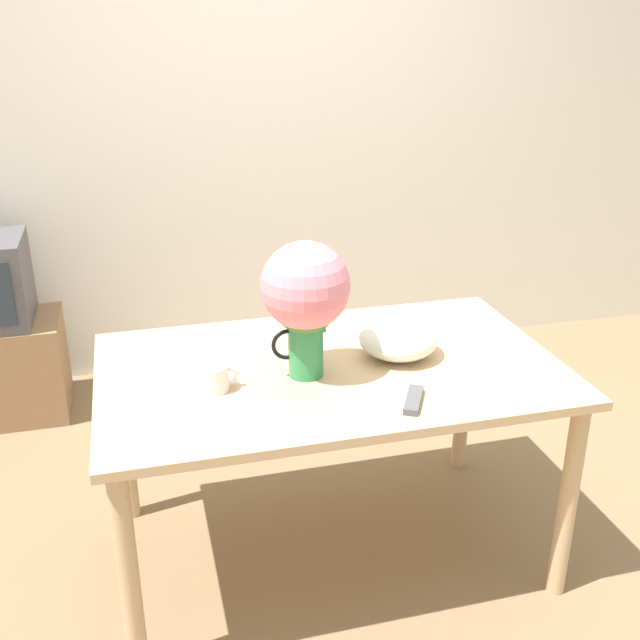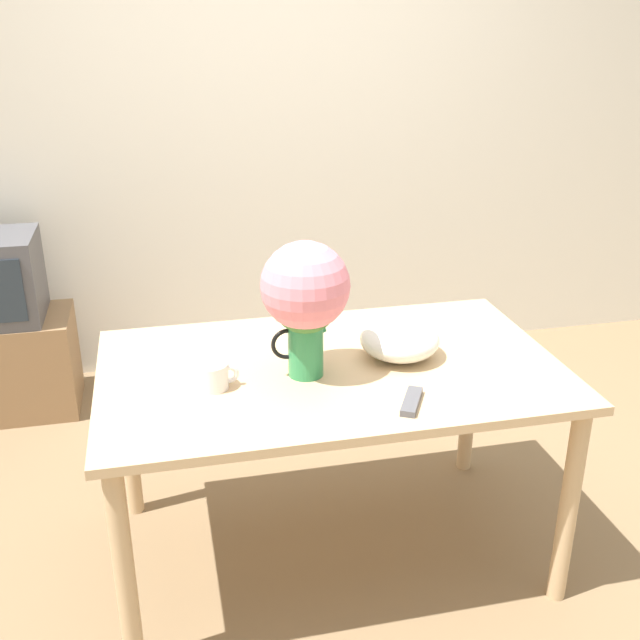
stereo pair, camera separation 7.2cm
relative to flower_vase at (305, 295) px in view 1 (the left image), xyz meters
name	(u,v)px [view 1 (the left image)]	position (x,y,z in m)	size (l,w,h in m)	color
ground_plane	(349,544)	(0.17, 0.06, -1.02)	(12.00, 12.00, 0.00)	#7F6647
wall_back	(256,122)	(0.17, 1.76, 0.28)	(8.00, 0.05, 2.60)	silver
table	(330,390)	(0.09, 0.05, -0.36)	(1.50, 0.91, 0.75)	tan
flower_vase	(305,295)	(0.00, 0.00, 0.00)	(0.28, 0.28, 0.44)	#2D844C
coffee_mug	(214,377)	(-0.30, -0.03, -0.23)	(0.13, 0.10, 0.08)	white
white_bowl	(398,339)	(0.33, 0.06, -0.21)	(0.26, 0.26, 0.12)	silver
remote_control	(413,400)	(0.26, -0.26, -0.26)	(0.11, 0.16, 0.02)	#4C4C51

